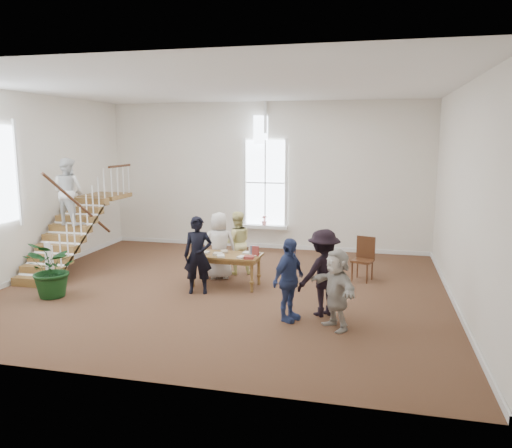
% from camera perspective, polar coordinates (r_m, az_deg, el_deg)
% --- Properties ---
extents(ground, '(10.00, 10.00, 0.00)m').
position_cam_1_polar(ground, '(11.56, -3.68, -7.39)').
color(ground, '#47271B').
rests_on(ground, ground).
extents(room_shell, '(10.49, 10.00, 10.00)m').
position_cam_1_polar(room_shell, '(15.59, 1.01, -1.33)').
color(room_shell, silver).
rests_on(room_shell, ground).
extents(staircase, '(1.10, 4.10, 2.92)m').
position_cam_1_polar(staircase, '(13.74, -20.42, 1.69)').
color(staircase, brown).
rests_on(staircase, ground).
extents(library_table, '(1.64, 0.86, 0.82)m').
position_cam_1_polar(library_table, '(11.59, -3.42, -3.90)').
color(library_table, brown).
rests_on(library_table, ground).
extents(police_officer, '(0.71, 0.54, 1.72)m').
position_cam_1_polar(police_officer, '(11.09, -6.65, -3.56)').
color(police_officer, black).
rests_on(police_officer, ground).
extents(elderly_woman, '(0.92, 0.73, 1.64)m').
position_cam_1_polar(elderly_woman, '(12.23, -4.21, -2.46)').
color(elderly_woman, silver).
rests_on(elderly_woman, ground).
extents(person_yellow, '(0.96, 0.88, 1.60)m').
position_cam_1_polar(person_yellow, '(12.61, -2.23, -2.16)').
color(person_yellow, '#F5ED99').
rests_on(person_yellow, ground).
extents(woman_cluster_a, '(0.73, 1.01, 1.59)m').
position_cam_1_polar(woman_cluster_a, '(9.41, 3.76, -6.38)').
color(woman_cluster_a, navy).
rests_on(woman_cluster_a, ground).
extents(woman_cluster_b, '(1.24, 1.20, 1.70)m').
position_cam_1_polar(woman_cluster_b, '(9.75, 7.70, -5.54)').
color(woman_cluster_b, black).
rests_on(woman_cluster_b, ground).
extents(woman_cluster_c, '(1.18, 1.35, 1.48)m').
position_cam_1_polar(woman_cluster_c, '(9.14, 9.16, -7.35)').
color(woman_cluster_c, '#BBB4A9').
rests_on(woman_cluster_c, ground).
extents(floor_plant, '(1.43, 1.36, 1.26)m').
position_cam_1_polar(floor_plant, '(11.63, -22.18, -4.79)').
color(floor_plant, '#113614').
rests_on(floor_plant, ground).
extents(side_chair, '(0.58, 0.58, 1.06)m').
position_cam_1_polar(side_chair, '(12.38, 12.23, -3.58)').
color(side_chair, '#34190E').
rests_on(side_chair, ground).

